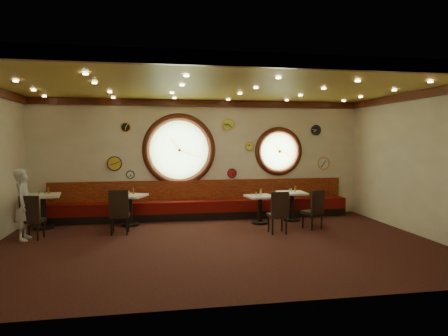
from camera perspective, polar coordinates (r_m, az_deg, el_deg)
floor at (r=8.24m, az=-0.75°, el=-10.87°), size 9.00×6.00×0.00m
ceiling at (r=8.04m, az=-0.78°, el=11.76°), size 9.00×6.00×0.02m
wall_back at (r=10.95m, az=-3.28°, el=1.30°), size 9.00×0.02×3.20m
wall_front at (r=5.05m, az=4.69°, el=-1.86°), size 9.00×0.02×3.20m
wall_right at (r=9.77m, az=26.29°, el=0.56°), size 0.02×6.00×3.20m
molding_back at (r=10.93m, az=-3.28°, el=9.22°), size 9.00×0.10×0.18m
molding_front at (r=5.17m, az=4.65°, el=15.08°), size 9.00×0.10×0.18m
molding_right at (r=9.78m, az=26.32°, el=9.43°), size 0.10×6.00×0.18m
banquette_base at (r=10.85m, az=-3.07°, el=-6.71°), size 8.00×0.55×0.20m
banquette_seat at (r=10.80m, az=-3.08°, el=-5.41°), size 8.00×0.55×0.30m
banquette_back at (r=10.96m, az=-3.23°, el=-3.16°), size 8.00×0.10×0.55m
porthole_left_glass at (r=10.88m, az=-6.43°, el=2.58°), size 1.66×0.02×1.66m
porthole_left_frame at (r=10.86m, az=-6.42°, el=2.58°), size 1.98×0.18×1.98m
porthole_left_ring at (r=10.84m, az=-6.41°, el=2.57°), size 1.61×0.03×1.61m
porthole_right_glass at (r=11.40m, az=7.78°, el=2.38°), size 1.10×0.02×1.10m
porthole_right_frame at (r=11.39m, az=7.80°, el=2.38°), size 1.38×0.18×1.38m
porthole_right_ring at (r=11.36m, az=7.84°, el=2.37°), size 1.09×0.03×1.09m
wall_clock_0 at (r=10.89m, az=-15.37°, el=0.62°), size 0.36×0.03×0.36m
wall_clock_1 at (r=10.88m, az=-13.24°, el=-0.93°), size 0.20×0.03×0.20m
wall_clock_2 at (r=10.85m, az=-13.87°, el=5.65°), size 0.24×0.03×0.24m
wall_clock_3 at (r=11.07m, az=1.13°, el=-0.74°), size 0.24×0.03×0.24m
wall_clock_4 at (r=11.02m, az=0.62°, el=6.26°), size 0.30×0.03×0.30m
wall_clock_5 at (r=11.87m, az=14.03°, el=0.67°), size 0.34×0.03×0.34m
wall_clock_6 at (r=11.14m, az=3.66°, el=3.14°), size 0.22×0.03×0.22m
wall_clock_7 at (r=11.75m, az=12.99°, el=5.29°), size 0.28×0.03×0.28m
table_a at (r=10.48m, az=-24.38°, el=-5.11°), size 0.85×0.85×0.82m
table_b at (r=10.17m, az=-13.29°, el=-5.33°), size 0.92×0.92×0.77m
table_c at (r=10.16m, az=5.15°, el=-5.42°), size 0.73×0.73×0.72m
table_d at (r=10.65m, az=9.69°, el=-4.90°), size 0.71×0.71×0.76m
chair_a at (r=9.40m, az=-25.85°, el=-6.01°), size 0.44×0.44×0.59m
chair_b at (r=9.24m, az=-14.75°, el=-5.69°), size 0.44×0.44×0.63m
chair_c at (r=9.09m, az=7.81°, el=-5.92°), size 0.41×0.41×0.60m
chair_d at (r=9.71m, az=12.86°, el=-5.44°), size 0.51×0.51×0.58m
condiment_a_salt at (r=10.47m, az=-24.93°, el=-3.22°), size 0.03×0.03×0.09m
condiment_b_salt at (r=10.17m, az=-14.02°, el=-3.44°), size 0.03×0.03×0.10m
condiment_c_salt at (r=10.16m, az=4.62°, el=-3.66°), size 0.03×0.03×0.09m
condiment_d_salt at (r=10.68m, az=9.35°, el=-3.11°), size 0.03×0.03×0.09m
condiment_a_pepper at (r=10.38m, az=-24.29°, el=-3.24°), size 0.03×0.03×0.09m
condiment_b_pepper at (r=10.05m, az=-13.40°, el=-3.48°), size 0.04×0.04×0.11m
condiment_c_pepper at (r=10.12m, az=5.21°, el=-3.63°), size 0.04×0.04×0.11m
condiment_d_pepper at (r=10.61m, az=9.58°, el=-3.12°), size 0.04×0.04×0.10m
condiment_a_bottle at (r=10.48m, az=-23.76°, el=-2.97°), size 0.05×0.05×0.16m
condiment_b_bottle at (r=10.16m, az=-12.83°, el=-3.21°), size 0.05×0.05×0.17m
condiment_c_bottle at (r=10.22m, az=5.29°, el=-3.40°), size 0.05×0.05×0.16m
condiment_d_bottle at (r=10.67m, az=10.13°, el=-2.91°), size 0.05×0.05×0.17m
waiter at (r=9.46m, az=-26.69°, el=-4.66°), size 0.39×0.57×1.52m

